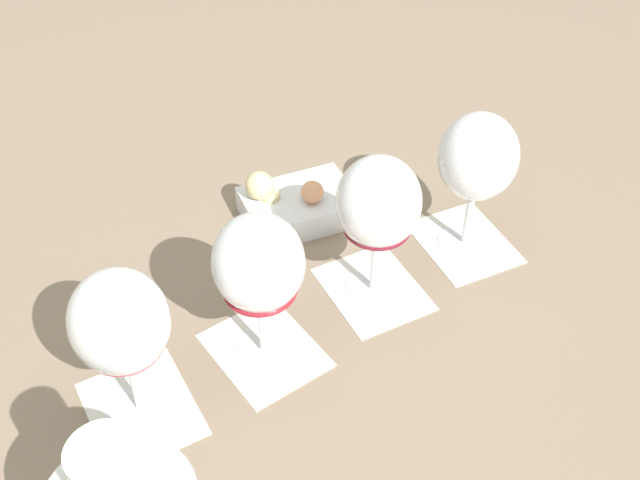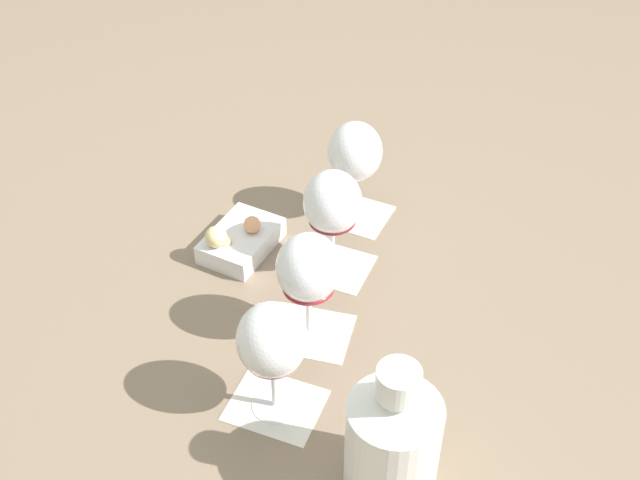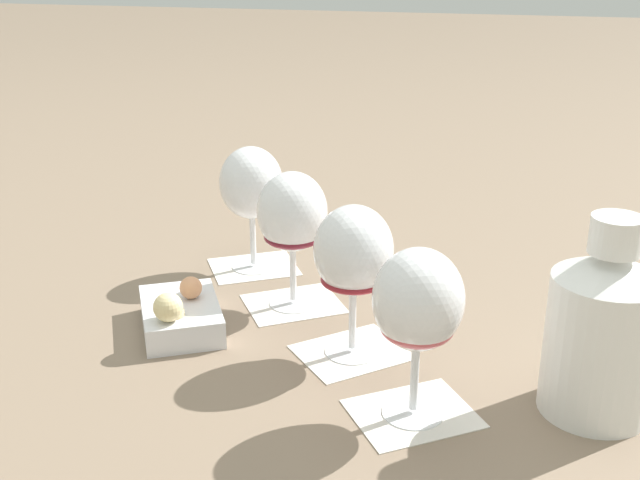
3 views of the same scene
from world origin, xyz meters
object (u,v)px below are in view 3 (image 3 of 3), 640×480
at_px(wine_glass_2, 292,217).
at_px(wine_glass_3, 251,188).
at_px(wine_glass_0, 418,307).
at_px(ceramic_vase, 603,330).
at_px(snack_dish, 180,314).
at_px(wine_glass_1, 353,256).

distance_m(wine_glass_2, wine_glass_3, 0.14).
relative_size(wine_glass_0, ceramic_vase, 0.85).
xyz_separation_m(wine_glass_0, ceramic_vase, (-0.17, -0.05, -0.03)).
xyz_separation_m(wine_glass_3, snack_dish, (0.03, 0.20, -0.10)).
bearing_deg(snack_dish, wine_glass_2, -138.61).
height_order(wine_glass_3, snack_dish, wine_glass_3).
bearing_deg(wine_glass_2, wine_glass_3, -49.92).
relative_size(wine_glass_0, snack_dish, 1.11).
bearing_deg(wine_glass_3, ceramic_vase, 149.08).
bearing_deg(ceramic_vase, wine_glass_2, -24.46).
height_order(wine_glass_2, ceramic_vase, ceramic_vase).
relative_size(wine_glass_1, snack_dish, 1.11).
bearing_deg(wine_glass_1, wine_glass_0, 127.85).
height_order(wine_glass_3, ceramic_vase, ceramic_vase).
bearing_deg(snack_dish, wine_glass_1, 178.05).
relative_size(wine_glass_3, ceramic_vase, 0.85).
bearing_deg(wine_glass_1, snack_dish, -1.95).
relative_size(wine_glass_3, snack_dish, 1.11).
bearing_deg(snack_dish, wine_glass_0, 158.75).
bearing_deg(ceramic_vase, wine_glass_0, 16.74).
bearing_deg(ceramic_vase, wine_glass_3, -30.92).
relative_size(wine_glass_1, ceramic_vase, 0.85).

